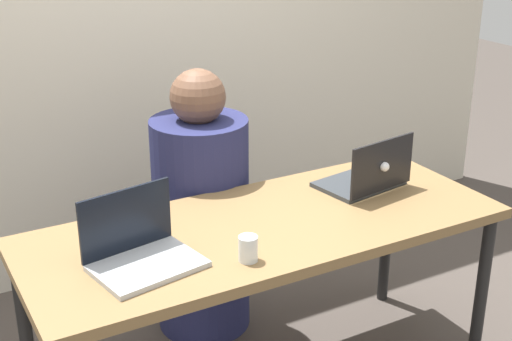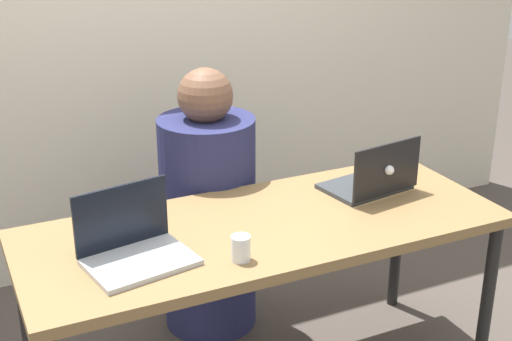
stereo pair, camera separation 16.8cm
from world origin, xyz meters
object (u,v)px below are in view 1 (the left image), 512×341
object	(u,v)px
water_glass_left	(248,250)
laptop_front_left	(140,250)
person_at_center	(202,218)
laptop_back_right	(367,177)

from	to	relation	value
water_glass_left	laptop_front_left	bearing A→B (deg)	154.19
person_at_center	laptop_back_right	xyz separation A→B (m)	(0.52, -0.46, 0.25)
laptop_front_left	water_glass_left	xyz separation A→B (m)	(0.31, -0.15, -0.01)
person_at_center	water_glass_left	size ratio (longest dim) A/B	13.72
laptop_front_left	water_glass_left	bearing A→B (deg)	-36.12
laptop_back_right	laptop_front_left	xyz separation A→B (m)	(-1.01, -0.14, 0.00)
laptop_front_left	water_glass_left	world-z (taller)	laptop_front_left
person_at_center	laptop_back_right	distance (m)	0.74
laptop_back_right	laptop_front_left	bearing A→B (deg)	-0.93
laptop_back_right	water_glass_left	bearing A→B (deg)	13.76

